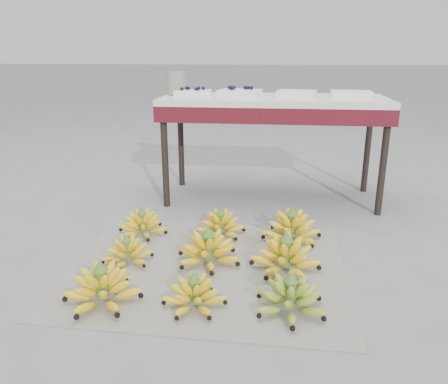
# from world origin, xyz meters

# --- Properties ---
(ground) EXTENTS (60.00, 60.00, 0.00)m
(ground) POSITION_xyz_m (0.00, 0.00, 0.00)
(ground) COLOR slate
(ground) RESTS_ON ground
(newspaper_mat) EXTENTS (1.27, 1.07, 0.01)m
(newspaper_mat) POSITION_xyz_m (-0.11, -0.07, 0.00)
(newspaper_mat) COLOR silver
(newspaper_mat) RESTS_ON ground
(bunch_front_left) EXTENTS (0.33, 0.33, 0.18)m
(bunch_front_left) POSITION_xyz_m (-0.47, -0.41, 0.07)
(bunch_front_left) COLOR yellow
(bunch_front_left) RESTS_ON newspaper_mat
(bunch_front_center) EXTENTS (0.31, 0.31, 0.15)m
(bunch_front_center) POSITION_xyz_m (-0.11, -0.40, 0.06)
(bunch_front_center) COLOR yellow
(bunch_front_center) RESTS_ON newspaper_mat
(bunch_front_right) EXTENTS (0.35, 0.35, 0.17)m
(bunch_front_right) POSITION_xyz_m (0.26, -0.39, 0.06)
(bunch_front_right) COLOR olive
(bunch_front_right) RESTS_ON newspaper_mat
(bunch_mid_left) EXTENTS (0.26, 0.26, 0.14)m
(bunch_mid_left) POSITION_xyz_m (-0.49, -0.07, 0.05)
(bunch_mid_left) COLOR yellow
(bunch_mid_left) RESTS_ON newspaper_mat
(bunch_mid_center) EXTENTS (0.39, 0.39, 0.18)m
(bunch_mid_center) POSITION_xyz_m (-0.11, -0.03, 0.07)
(bunch_mid_center) COLOR yellow
(bunch_mid_center) RESTS_ON newspaper_mat
(bunch_mid_right) EXTENTS (0.34, 0.34, 0.19)m
(bunch_mid_right) POSITION_xyz_m (0.24, -0.06, 0.07)
(bunch_mid_right) COLOR yellow
(bunch_mid_right) RESTS_ON newspaper_mat
(bunch_back_left) EXTENTS (0.31, 0.31, 0.16)m
(bunch_back_left) POSITION_xyz_m (-0.51, 0.26, 0.06)
(bunch_back_left) COLOR yellow
(bunch_back_left) RESTS_ON newspaper_mat
(bunch_back_center) EXTENTS (0.27, 0.27, 0.16)m
(bunch_back_center) POSITION_xyz_m (-0.10, 0.30, 0.06)
(bunch_back_center) COLOR yellow
(bunch_back_center) RESTS_ON newspaper_mat
(bunch_back_right) EXTENTS (0.38, 0.38, 0.19)m
(bunch_back_right) POSITION_xyz_m (0.28, 0.28, 0.07)
(bunch_back_right) COLOR yellow
(bunch_back_right) RESTS_ON newspaper_mat
(vendor_table) EXTENTS (1.41, 0.56, 0.68)m
(vendor_table) POSITION_xyz_m (0.16, 0.96, 0.60)
(vendor_table) COLOR black
(vendor_table) RESTS_ON ground
(tray_far_left) EXTENTS (0.24, 0.19, 0.06)m
(tray_far_left) POSITION_xyz_m (-0.35, 0.95, 0.70)
(tray_far_left) COLOR silver
(tray_far_left) RESTS_ON vendor_table
(tray_left) EXTENTS (0.28, 0.22, 0.07)m
(tray_left) POSITION_xyz_m (-0.06, 0.97, 0.70)
(tray_left) COLOR silver
(tray_left) RESTS_ON vendor_table
(tray_right) EXTENTS (0.26, 0.21, 0.04)m
(tray_right) POSITION_xyz_m (0.30, 1.00, 0.69)
(tray_right) COLOR silver
(tray_right) RESTS_ON vendor_table
(tray_far_right) EXTENTS (0.25, 0.19, 0.04)m
(tray_far_right) POSITION_xyz_m (0.64, 0.98, 0.69)
(tray_far_right) COLOR silver
(tray_far_right) RESTS_ON vendor_table
(glass_jar) EXTENTS (0.15, 0.15, 0.15)m
(glass_jar) POSITION_xyz_m (-0.47, 0.99, 0.75)
(glass_jar) COLOR beige
(glass_jar) RESTS_ON vendor_table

